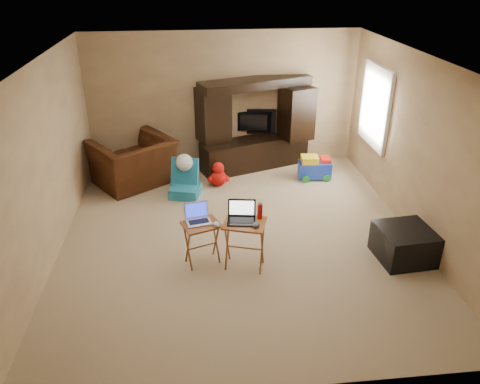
{
  "coord_description": "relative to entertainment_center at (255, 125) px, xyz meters",
  "views": [
    {
      "loc": [
        -0.6,
        -5.79,
        3.61
      ],
      "look_at": [
        0.0,
        -0.2,
        0.8
      ],
      "focal_mm": 35.0,
      "sensor_mm": 36.0,
      "label": 1
    }
  ],
  "objects": [
    {
      "name": "laptop_left",
      "position": [
        -1.14,
        -3.06,
        -0.14
      ],
      "size": [
        0.35,
        0.32,
        0.24
      ],
      "primitive_type": "cube",
      "rotation": [
        0.0,
        0.0,
        0.21
      ],
      "color": "silver",
      "rests_on": "tray_table_left"
    },
    {
      "name": "laptop_right",
      "position": [
        -0.61,
        -3.22,
        -0.06
      ],
      "size": [
        0.39,
        0.33,
        0.24
      ],
      "primitive_type": "cube",
      "rotation": [
        0.0,
        0.0,
        -0.14
      ],
      "color": "black",
      "rests_on": "tray_table_right"
    },
    {
      "name": "wall_front",
      "position": [
        -0.56,
        -5.21,
        0.4
      ],
      "size": [
        5.0,
        0.0,
        5.0
      ],
      "primitive_type": "plane",
      "rotation": [
        -1.57,
        0.0,
        0.0
      ],
      "color": "tan",
      "rests_on": "ground"
    },
    {
      "name": "mouse_right",
      "position": [
        -0.44,
        -3.36,
        -0.15
      ],
      "size": [
        0.13,
        0.16,
        0.06
      ],
      "primitive_type": "ellipsoid",
      "rotation": [
        0.0,
        0.0,
        -0.35
      ],
      "color": "#3E3E43",
      "rests_on": "tray_table_right"
    },
    {
      "name": "wall_right",
      "position": [
        1.94,
        -2.46,
        0.4
      ],
      "size": [
        0.0,
        5.5,
        5.5
      ],
      "primitive_type": "plane",
      "rotation": [
        1.57,
        0.0,
        -1.57
      ],
      "color": "tan",
      "rests_on": "ground"
    },
    {
      "name": "tray_table_right",
      "position": [
        -0.57,
        -3.24,
        -0.52
      ],
      "size": [
        0.61,
        0.55,
        0.67
      ],
      "primitive_type": "cube",
      "rotation": [
        0.0,
        0.0,
        -0.31
      ],
      "color": "#935A23",
      "rests_on": "floor"
    },
    {
      "name": "floor",
      "position": [
        -0.56,
        -2.46,
        -0.85
      ],
      "size": [
        5.5,
        5.5,
        0.0
      ],
      "primitive_type": "plane",
      "color": "#CFB98F",
      "rests_on": "ground"
    },
    {
      "name": "push_toy",
      "position": [
        1.02,
        -0.64,
        -0.63
      ],
      "size": [
        0.63,
        0.48,
        0.44
      ],
      "primitive_type": null,
      "rotation": [
        0.0,
        0.0,
        -0.09
      ],
      "color": "blue",
      "rests_on": "floor"
    },
    {
      "name": "ottoman",
      "position": [
        1.56,
        -3.27,
        -0.63
      ],
      "size": [
        0.74,
        0.74,
        0.44
      ],
      "primitive_type": "cube",
      "rotation": [
        0.0,
        0.0,
        0.09
      ],
      "color": "black",
      "rests_on": "floor"
    },
    {
      "name": "window_frame",
      "position": [
        1.9,
        -0.91,
        0.55
      ],
      "size": [
        0.06,
        1.14,
        1.34
      ],
      "primitive_type": "cube",
      "color": "white",
      "rests_on": "ground"
    },
    {
      "name": "water_bottle",
      "position": [
        -0.37,
        -3.16,
        -0.08
      ],
      "size": [
        0.07,
        0.07,
        0.21
      ],
      "primitive_type": "cylinder",
      "color": "red",
      "rests_on": "tray_table_right"
    },
    {
      "name": "mouse_left",
      "position": [
        -0.92,
        -3.16,
        -0.24
      ],
      "size": [
        0.11,
        0.14,
        0.05
      ],
      "primitive_type": "ellipsoid",
      "rotation": [
        0.0,
        0.0,
        0.28
      ],
      "color": "silver",
      "rests_on": "tray_table_left"
    },
    {
      "name": "plush_toy",
      "position": [
        -0.75,
        -0.77,
        -0.63
      ],
      "size": [
        0.4,
        0.33,
        0.44
      ],
      "primitive_type": null,
      "color": "red",
      "rests_on": "floor"
    },
    {
      "name": "entertainment_center",
      "position": [
        0.0,
        0.0,
        0.0
      ],
      "size": [
        2.13,
        1.19,
        1.7
      ],
      "primitive_type": "cube",
      "rotation": [
        0.0,
        0.0,
        0.34
      ],
      "color": "black",
      "rests_on": "floor"
    },
    {
      "name": "tray_table_left",
      "position": [
        -1.11,
        -3.09,
        -0.55
      ],
      "size": [
        0.55,
        0.5,
        0.59
      ],
      "primitive_type": "cube",
      "rotation": [
        0.0,
        0.0,
        0.35
      ],
      "color": "#995325",
      "rests_on": "floor"
    },
    {
      "name": "ceiling",
      "position": [
        -0.56,
        -2.46,
        1.65
      ],
      "size": [
        5.5,
        5.5,
        0.0
      ],
      "primitive_type": "plane",
      "rotation": [
        3.14,
        0.0,
        0.0
      ],
      "color": "silver",
      "rests_on": "ground"
    },
    {
      "name": "child_rocker",
      "position": [
        -1.32,
        -1.11,
        -0.54
      ],
      "size": [
        0.59,
        0.64,
        0.62
      ],
      "primitive_type": null,
      "rotation": [
        0.0,
        0.0,
        -0.28
      ],
      "color": "teal",
      "rests_on": "floor"
    },
    {
      "name": "television",
      "position": [
        0.0,
        0.2,
        -0.03
      ],
      "size": [
        0.87,
        0.25,
        0.5
      ],
      "primitive_type": "imported",
      "rotation": [
        0.0,
        0.0,
        2.98
      ],
      "color": "black",
      "rests_on": "entertainment_center"
    },
    {
      "name": "wall_back",
      "position": [
        -0.56,
        0.29,
        0.4
      ],
      "size": [
        5.0,
        0.0,
        5.0
      ],
      "primitive_type": "plane",
      "rotation": [
        1.57,
        0.0,
        0.0
      ],
      "color": "tan",
      "rests_on": "ground"
    },
    {
      "name": "window_pane",
      "position": [
        1.92,
        -0.91,
        0.55
      ],
      "size": [
        0.0,
        1.2,
        1.2
      ],
      "primitive_type": "plane",
      "rotation": [
        1.57,
        0.0,
        -1.57
      ],
      "color": "white",
      "rests_on": "ground"
    },
    {
      "name": "wall_left",
      "position": [
        -3.06,
        -2.46,
        0.4
      ],
      "size": [
        0.0,
        5.5,
        5.5
      ],
      "primitive_type": "plane",
      "rotation": [
        1.57,
        0.0,
        1.57
      ],
      "color": "tan",
      "rests_on": "ground"
    },
    {
      "name": "recliner",
      "position": [
        -2.21,
        -0.53,
        -0.44
      ],
      "size": [
        1.67,
        1.63,
        0.82
      ],
      "primitive_type": "imported",
      "rotation": [
        0.0,
        0.0,
        3.75
      ],
      "color": "#40200D",
      "rests_on": "floor"
    }
  ]
}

